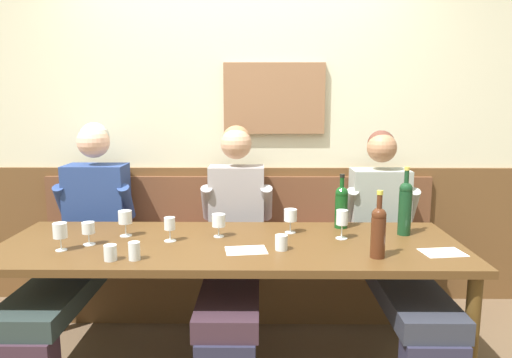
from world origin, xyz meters
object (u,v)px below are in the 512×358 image
person_center_left_seat (392,241)px  wine_glass_mid_left (342,219)px  wine_glass_center_rear (170,225)px  wine_glass_by_bottle (60,232)px  wine_glass_right_end (290,216)px  water_tumbler_center (281,242)px  water_tumbler_right (134,251)px  person_center_right_seat (81,234)px  wine_bottle_clear_water (405,206)px  wine_glass_left_end (125,219)px  wine_bottle_amber_mid (341,205)px  dining_table (230,254)px  wall_bench (237,272)px  wine_bottle_green_tall (378,230)px  water_tumbler_left (110,253)px  wine_glass_center_front (88,229)px  wine_glass_near_bucket (219,221)px  person_right_seat (235,238)px

person_center_left_seat → wine_glass_mid_left: bearing=-143.3°
wine_glass_center_rear → wine_glass_by_bottle: size_ratio=0.92×
wine_glass_right_end → water_tumbler_center: 0.33m
wine_glass_center_rear → water_tumbler_right: size_ratio=1.51×
person_center_right_seat → person_center_left_seat: (1.94, -0.02, -0.03)m
wine_bottle_clear_water → wine_glass_by_bottle: bearing=-170.6°
water_tumbler_right → wine_glass_left_end: bearing=111.2°
wine_bottle_amber_mid → wine_glass_mid_left: (-0.03, -0.23, -0.03)m
dining_table → water_tumbler_right: size_ratio=28.14×
wine_bottle_amber_mid → wine_glass_left_end: wine_bottle_amber_mid is taller
wall_bench → wine_bottle_clear_water: wine_bottle_clear_water is taller
wine_bottle_amber_mid → wine_bottle_green_tall: bearing=-80.9°
wine_glass_left_end → water_tumbler_right: (0.16, -0.40, -0.06)m
wine_glass_by_bottle → water_tumbler_left: bearing=-26.0°
person_center_left_seat → wine_glass_mid_left: (-0.36, -0.27, 0.21)m
person_center_right_seat → wine_bottle_clear_water: 1.98m
wine_glass_right_end → wine_bottle_amber_mid: bearing=20.3°
wine_glass_center_front → water_tumbler_center: wine_glass_center_front is taller
person_center_right_seat → wine_glass_center_front: size_ratio=10.73×
person_center_right_seat → water_tumbler_right: bearing=-51.8°
wine_glass_center_rear → wine_glass_mid_left: size_ratio=0.82×
wine_glass_mid_left → water_tumbler_right: (-1.07, -0.36, -0.07)m
wine_bottle_clear_water → wine_glass_right_end: (-0.65, 0.03, -0.07)m
person_center_left_seat → wine_glass_right_end: person_center_left_seat is taller
wine_glass_by_bottle → wine_glass_mid_left: 1.50m
wine_glass_mid_left → person_center_right_seat: bearing=169.6°
wine_glass_left_end → water_tumbler_center: (0.88, -0.24, -0.06)m
dining_table → wine_glass_center_front: size_ratio=20.04×
wine_glass_near_bucket → wine_glass_mid_left: wine_glass_mid_left is taller
person_center_right_seat → person_center_left_seat: size_ratio=1.02×
wine_glass_near_bucket → wall_bench: bearing=83.2°
person_center_left_seat → wine_glass_by_bottle: size_ratio=8.97×
person_center_left_seat → wine_glass_right_end: (-0.64, -0.15, 0.20)m
wine_bottle_green_tall → wall_bench: bearing=127.9°
wine_glass_center_front → wine_glass_by_bottle: 0.15m
wall_bench → person_right_seat: bearing=-89.2°
person_right_seat → wine_bottle_green_tall: size_ratio=3.92×
person_center_right_seat → person_center_left_seat: person_center_right_seat is taller
wine_glass_near_bucket → wine_glass_center_front: bearing=-167.0°
dining_table → water_tumbler_right: bearing=-147.3°
wine_glass_left_end → water_tumbler_center: wine_glass_left_end is taller
wine_glass_by_bottle → wine_glass_mid_left: bearing=8.6°
wall_bench → wine_glass_left_end: bearing=-135.2°
wine_glass_center_front → wine_glass_near_bucket: wine_glass_near_bucket is taller
dining_table → wine_glass_near_bucket: 0.21m
wine_glass_left_end → wall_bench: bearing=44.8°
wine_glass_near_bucket → wine_glass_by_bottle: wine_glass_by_bottle is taller
wine_glass_mid_left → person_center_left_seat: bearing=36.7°
wall_bench → water_tumbler_right: bearing=-114.1°
person_right_seat → wine_glass_by_bottle: (-0.87, -0.49, 0.18)m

